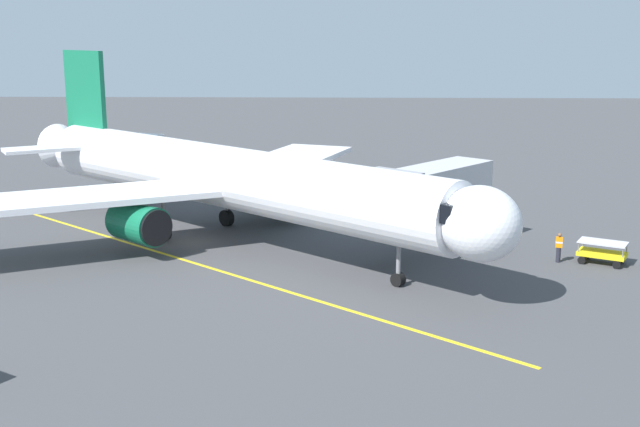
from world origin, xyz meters
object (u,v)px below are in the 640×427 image
Objects in this scene: ground_crew_marshaller at (559,247)px; jet_bridge at (421,193)px; belt_loader_near_nose at (404,180)px; airplane at (222,178)px; box_truck_starboard_side at (326,187)px; baggage_cart_rear_apron at (602,252)px.

jet_bridge is at bearing -7.56° from ground_crew_marshaller.
ground_crew_marshaller is 22.96m from belt_loader_near_nose.
box_truck_starboard_side is at bearing -120.62° from airplane.
airplane is 12.50m from jet_bridge.
airplane reaches higher than belt_loader_near_nose.
airplane is at bearing 54.18° from belt_loader_near_nose.
jet_bridge is (-12.04, 3.33, -0.24)m from airplane.
ground_crew_marshaller is at bearing 172.44° from jet_bridge.
belt_loader_near_nose is at bearing -71.56° from ground_crew_marshaller.
box_truck_starboard_side is at bearing 47.36° from belt_loader_near_nose.
airplane is 19.66× the size of ground_crew_marshaller.
jet_bridge is 1.99× the size of box_truck_starboard_side.
belt_loader_near_nose is (7.26, -21.78, -0.17)m from ground_crew_marshaller.
baggage_cart_rear_apron is (-10.20, 1.19, -3.11)m from jet_bridge.
belt_loader_near_nose is 0.95× the size of box_truck_starboard_side.
baggage_cart_rear_apron is (-16.00, 15.07, -0.73)m from box_truck_starboard_side.
box_truck_starboard_side is at bearing -43.30° from baggage_cart_rear_apron.
airplane is 3.39× the size of jet_bridge.
belt_loader_near_nose is (-12.57, -17.42, -3.29)m from airplane.
jet_bridge is 20.98m from belt_loader_near_nose.
jet_bridge is 5.79× the size of ground_crew_marshaller.
airplane is 6.75× the size of box_truck_starboard_side.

